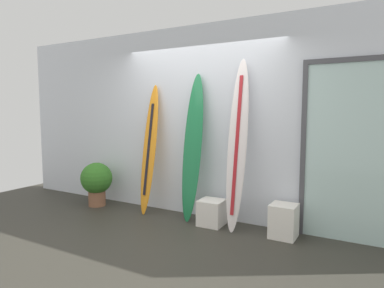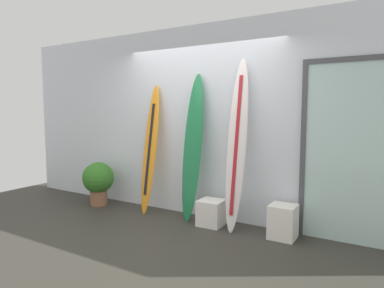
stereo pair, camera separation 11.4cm
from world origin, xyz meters
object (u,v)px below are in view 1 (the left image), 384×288
surfboard_emerald (192,148)px  display_block_center (284,221)px  potted_plant (97,181)px  display_block_left (212,212)px  surfboard_ivory (237,145)px  glass_door (353,149)px  surfboard_sunset (149,149)px

surfboard_emerald → display_block_center: bearing=-1.9°
display_block_center → potted_plant: potted_plant is taller
display_block_center → display_block_left: bearing=-178.2°
display_block_center → surfboard_ivory: bearing=179.1°
surfboard_ivory → potted_plant: 2.53m
glass_door → potted_plant: bearing=-174.6°
potted_plant → surfboard_emerald: bearing=5.1°
potted_plant → display_block_left: bearing=2.2°
surfboard_emerald → surfboard_sunset: bearing=-179.3°
surfboard_ivory → glass_door: size_ratio=1.03×
display_block_left → potted_plant: (-2.08, -0.08, 0.24)m
surfboard_sunset → glass_door: bearing=4.3°
glass_door → display_block_left: bearing=-170.8°
surfboard_emerald → glass_door: 2.06m
surfboard_emerald → surfboard_ivory: bearing=-2.7°
surfboard_ivory → display_block_center: surfboard_ivory is taller
display_block_left → surfboard_ivory: bearing=6.8°
display_block_center → potted_plant: 3.06m
surfboard_ivory → glass_door: surfboard_ivory is taller
glass_door → potted_plant: 3.86m
surfboard_ivory → potted_plant: bearing=-177.1°
surfboard_emerald → glass_door: bearing=5.6°
glass_door → surfboard_emerald: bearing=-174.4°
surfboard_ivory → potted_plant: (-2.42, -0.12, -0.71)m
surfboard_ivory → glass_door: (1.35, 0.24, -0.00)m
surfboard_emerald → display_block_left: size_ratio=6.01×
surfboard_sunset → display_block_center: (2.08, -0.04, -0.77)m
display_block_left → display_block_center: (0.98, 0.03, 0.03)m
display_block_left → glass_door: (1.70, 0.28, 0.95)m
surfboard_ivory → display_block_left: (-0.35, -0.04, -0.95)m
surfboard_ivory → display_block_center: size_ratio=5.42×
surfboard_sunset → glass_door: size_ratio=0.90×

